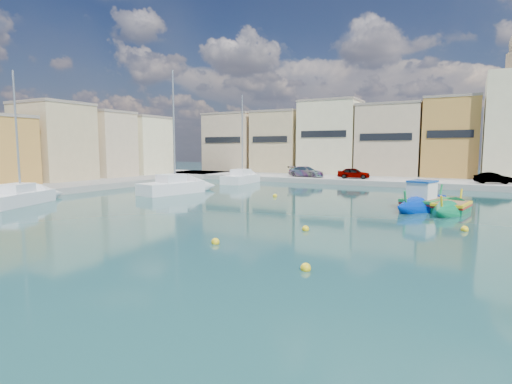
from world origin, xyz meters
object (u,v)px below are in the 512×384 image
Objects in this scene: luzzu_green at (452,208)px; yacht_mid at (34,197)px; yacht_north at (248,178)px; luzzu_blue_cabin at (424,203)px; yacht_midnorth at (187,187)px.

luzzu_green is 0.71× the size of yacht_mid.
yacht_north is at bearing 149.34° from luzzu_green.
yacht_mid is (-27.00, -10.71, 0.04)m from luzzu_blue_cabin.
luzzu_green is 0.62× the size of yacht_midnorth.
luzzu_green is at bearing -23.15° from luzzu_blue_cabin.
yacht_midnorth reaches higher than luzzu_green.
luzzu_green is 30.43m from yacht_mid.
yacht_mid is (-5.65, -23.65, -0.03)m from yacht_north.
yacht_midnorth is 1.14× the size of yacht_mid.
yacht_midnorth is at bearing -87.88° from yacht_north.
yacht_mid is at bearing -160.89° from luzzu_green.
yacht_mid is (-28.75, -9.96, 0.17)m from luzzu_green.
yacht_midnorth reaches higher than yacht_north.
yacht_midnorth is at bearing 176.87° from luzzu_green.
yacht_north is at bearing 92.12° from yacht_midnorth.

